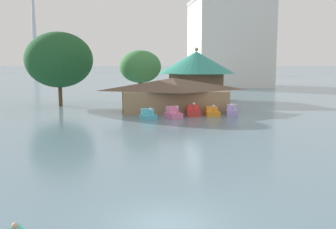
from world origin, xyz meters
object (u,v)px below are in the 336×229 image
(pedal_boat_lavender, at_px, (232,111))
(green_roof_pavilion, at_px, (196,72))
(boathouse, at_px, (173,94))
(pedal_boat_pink, at_px, (173,113))
(shoreline_tree_mid, at_px, (140,67))
(pedal_boat_cyan, at_px, (148,115))
(pedal_boat_orange, at_px, (212,112))
(background_building_block, at_px, (229,43))
(pedal_boat_red, at_px, (193,111))
(shoreline_tree_tall_left, at_px, (59,60))

(pedal_boat_lavender, relative_size, green_roof_pavilion, 0.22)
(boathouse, bearing_deg, green_roof_pavilion, 65.73)
(pedal_boat_pink, relative_size, shoreline_tree_mid, 0.32)
(pedal_boat_cyan, relative_size, boathouse, 0.17)
(pedal_boat_orange, xyz_separation_m, green_roof_pavilion, (2.51, 19.91, 4.60))
(pedal_boat_cyan, bearing_deg, background_building_block, 141.63)
(background_building_block, bearing_deg, boathouse, -114.90)
(shoreline_tree_mid, bearing_deg, pedal_boat_cyan, -91.82)
(pedal_boat_cyan, relative_size, background_building_block, 0.10)
(pedal_boat_red, relative_size, boathouse, 0.16)
(green_roof_pavilion, distance_m, shoreline_tree_mid, 10.94)
(green_roof_pavilion, bearing_deg, pedal_boat_pink, -109.92)
(boathouse, xyz_separation_m, background_building_block, (25.29, 54.49, 9.86))
(green_roof_pavilion, bearing_deg, pedal_boat_red, -104.02)
(pedal_boat_pink, height_order, background_building_block, background_building_block)
(pedal_boat_orange, xyz_separation_m, background_building_block, (21.25, 59.86, 11.82))
(pedal_boat_orange, relative_size, background_building_block, 0.11)
(shoreline_tree_tall_left, bearing_deg, pedal_boat_cyan, -52.98)
(boathouse, bearing_deg, pedal_boat_red, -72.93)
(shoreline_tree_mid, bearing_deg, background_building_block, 56.47)
(boathouse, distance_m, shoreline_tree_mid, 11.94)
(pedal_boat_orange, bearing_deg, green_roof_pavilion, 177.41)
(pedal_boat_red, relative_size, pedal_boat_lavender, 0.79)
(pedal_boat_pink, xyz_separation_m, pedal_boat_orange, (5.23, 1.45, -0.11))
(pedal_boat_lavender, height_order, boathouse, boathouse)
(boathouse, height_order, background_building_block, background_building_block)
(shoreline_tree_mid, bearing_deg, pedal_boat_lavender, -58.13)
(shoreline_tree_tall_left, distance_m, background_building_block, 62.03)
(pedal_boat_lavender, distance_m, green_roof_pavilion, 20.71)
(pedal_boat_cyan, xyz_separation_m, green_roof_pavilion, (10.80, 21.73, 4.56))
(pedal_boat_cyan, relative_size, pedal_boat_lavender, 0.84)
(pedal_boat_orange, distance_m, boathouse, 7.01)
(pedal_boat_orange, height_order, shoreline_tree_mid, shoreline_tree_mid)
(pedal_boat_cyan, height_order, pedal_boat_red, pedal_boat_red)
(pedal_boat_cyan, xyz_separation_m, pedal_boat_red, (5.86, 1.94, 0.06))
(pedal_boat_red, xyz_separation_m, background_building_block, (23.68, 59.74, 11.72))
(pedal_boat_cyan, height_order, boathouse, boathouse)
(green_roof_pavilion, height_order, background_building_block, background_building_block)
(shoreline_tree_tall_left, height_order, shoreline_tree_mid, shoreline_tree_tall_left)
(pedal_boat_orange, relative_size, green_roof_pavilion, 0.20)
(boathouse, bearing_deg, pedal_boat_lavender, -40.90)
(shoreline_tree_mid, distance_m, background_building_block, 52.81)
(pedal_boat_cyan, height_order, shoreline_tree_tall_left, shoreline_tree_tall_left)
(green_roof_pavilion, bearing_deg, pedal_boat_orange, -97.19)
(pedal_boat_cyan, bearing_deg, green_roof_pavilion, 140.78)
(pedal_boat_pink, relative_size, pedal_boat_lavender, 0.92)
(green_roof_pavilion, relative_size, shoreline_tree_tall_left, 1.20)
(pedal_boat_red, xyz_separation_m, shoreline_tree_tall_left, (-17.86, 13.97, 6.53))
(green_roof_pavilion, bearing_deg, background_building_block, 64.88)
(pedal_boat_lavender, distance_m, boathouse, 8.87)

